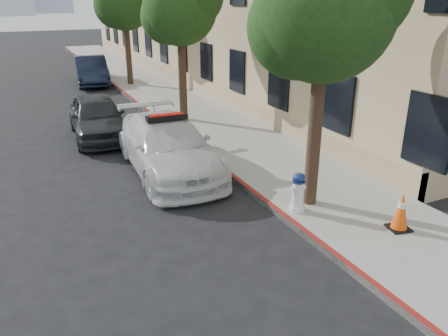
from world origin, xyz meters
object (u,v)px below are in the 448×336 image
police_car (168,146)px  parked_car_mid (97,117)px  fire_hydrant (298,193)px  parked_car_far (91,70)px  traffic_cone (401,211)px

police_car → parked_car_mid: police_car is taller
parked_car_mid → fire_hydrant: bearing=-67.2°
police_car → fire_hydrant: size_ratio=5.87×
parked_car_mid → fire_hydrant: size_ratio=4.81×
police_car → fire_hydrant: (1.64, -3.77, -0.16)m
parked_car_mid → parked_car_far: 10.18m
parked_car_far → traffic_cone: size_ratio=5.72×
police_car → traffic_cone: size_ratio=6.51×
police_car → fire_hydrant: 4.12m
police_car → parked_car_far: (0.43, 14.10, 0.01)m
traffic_cone → parked_car_mid: bearing=113.9°
traffic_cone → fire_hydrant: bearing=131.2°
police_car → traffic_cone: 6.14m
parked_car_mid → parked_car_far: parked_car_far is taller
parked_car_mid → fire_hydrant: parked_car_mid is taller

